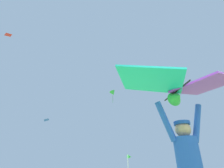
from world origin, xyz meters
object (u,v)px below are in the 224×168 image
object	(u,v)px
held_stunt_kite	(178,86)
distant_kite_red_overhead_distant	(8,35)
distant_kite_green_far_center	(113,93)
distant_kite_blue_low_right	(46,120)
marker_flag	(129,159)

from	to	relation	value
held_stunt_kite	distant_kite_red_overhead_distant	distance (m)	27.57
distant_kite_green_far_center	distant_kite_red_overhead_distant	size ratio (longest dim) A/B	2.24
distant_kite_green_far_center	distant_kite_blue_low_right	xyz separation A→B (m)	(-9.95, 2.62, -5.37)
held_stunt_kite	marker_flag	distance (m)	9.44
distant_kite_red_overhead_distant	marker_flag	size ratio (longest dim) A/B	0.56
distant_kite_green_far_center	distant_kite_blue_low_right	bearing A→B (deg)	165.24
distant_kite_blue_low_right	held_stunt_kite	bearing A→B (deg)	-92.11
held_stunt_kite	distant_kite_green_far_center	xyz separation A→B (m)	(10.90, 22.99, 11.10)
distant_kite_green_far_center	distant_kite_blue_low_right	size ratio (longest dim) A/B	2.64
held_stunt_kite	distant_kite_green_far_center	world-z (taller)	distant_kite_green_far_center
distant_kite_red_overhead_distant	distant_kite_blue_low_right	world-z (taller)	distant_kite_red_overhead_distant
distant_kite_green_far_center	distant_kite_red_overhead_distant	xyz separation A→B (m)	(-17.43, -1.49, 4.88)
held_stunt_kite	distant_kite_red_overhead_distant	world-z (taller)	distant_kite_red_overhead_distant
distant_kite_green_far_center	distant_kite_blue_low_right	distance (m)	11.61
distant_kite_green_far_center	marker_flag	xyz separation A→B (m)	(-6.53, -14.63, -11.64)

